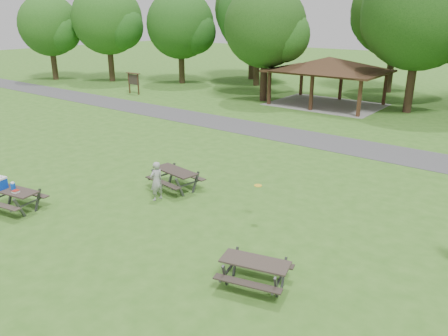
% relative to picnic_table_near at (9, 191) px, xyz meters
% --- Properties ---
extents(ground, '(160.00, 160.00, 0.00)m').
position_rel_picnic_table_near_xyz_m(ground, '(4.70, 1.57, -0.76)').
color(ground, '#35671D').
rests_on(ground, ground).
extents(asphalt_path, '(120.00, 3.20, 0.02)m').
position_rel_picnic_table_near_xyz_m(asphalt_path, '(4.70, 15.57, -0.75)').
color(asphalt_path, '#414143').
rests_on(asphalt_path, ground).
extents(pavilion, '(8.60, 7.01, 3.76)m').
position_rel_picnic_table_near_xyz_m(pavilion, '(0.70, 25.57, 2.30)').
color(pavilion, '#331D12').
rests_on(pavilion, ground).
extents(notice_board, '(1.60, 0.30, 1.88)m').
position_rel_picnic_table_near_xyz_m(notice_board, '(-15.30, 19.57, 0.55)').
color(notice_board, '#3A2215').
rests_on(notice_board, ground).
extents(tree_row_a, '(7.56, 7.20, 9.97)m').
position_rel_picnic_table_near_xyz_m(tree_row_a, '(-23.21, 23.60, 5.39)').
color(tree_row_a, '#322116').
rests_on(tree_row_a, ground).
extents(tree_row_b, '(7.14, 6.80, 9.28)m').
position_rel_picnic_table_near_xyz_m(tree_row_b, '(-16.21, 27.10, 4.91)').
color(tree_row_b, '#2F2114').
rests_on(tree_row_b, ground).
extents(tree_row_c, '(8.19, 7.80, 10.67)m').
position_rel_picnic_table_near_xyz_m(tree_row_c, '(-9.20, 30.60, 5.78)').
color(tree_row_c, black).
rests_on(tree_row_c, ground).
extents(tree_row_d, '(6.93, 6.60, 9.27)m').
position_rel_picnic_table_near_xyz_m(tree_row_d, '(-4.22, 24.10, 5.01)').
color(tree_row_d, black).
rests_on(tree_row_d, ground).
extents(tree_row_e, '(8.40, 8.00, 11.02)m').
position_rel_picnic_table_near_xyz_m(tree_row_e, '(6.80, 26.60, 6.02)').
color(tree_row_e, '#311F15').
rests_on(tree_row_e, ground).
extents(tree_deep_a, '(8.40, 8.00, 11.38)m').
position_rel_picnic_table_near_xyz_m(tree_deep_a, '(-12.20, 34.10, 6.37)').
color(tree_deep_a, '#301F15').
rests_on(tree_deep_a, ground).
extents(tree_deep_b, '(8.40, 8.00, 11.13)m').
position_rel_picnic_table_near_xyz_m(tree_deep_b, '(2.80, 34.60, 6.13)').
color(tree_deep_b, black).
rests_on(tree_deep_b, ground).
extents(tree_flank_left, '(6.72, 6.40, 8.93)m').
position_rel_picnic_table_near_xyz_m(tree_flank_left, '(-29.22, 20.60, 4.77)').
color(tree_flank_left, '#312216').
rests_on(tree_flank_left, ground).
extents(picnic_table_near, '(2.15, 1.85, 1.33)m').
position_rel_picnic_table_near_xyz_m(picnic_table_near, '(0.00, 0.00, 0.00)').
color(picnic_table_near, '#2F2521').
rests_on(picnic_table_near, ground).
extents(picnic_table_middle, '(2.20, 1.86, 0.87)m').
position_rel_picnic_table_near_xyz_m(picnic_table_middle, '(3.49, 5.17, -0.12)').
color(picnic_table_middle, '#2A231F').
rests_on(picnic_table_middle, ground).
extents(picnic_table_far, '(2.13, 1.87, 0.79)m').
position_rel_picnic_table_near_xyz_m(picnic_table_far, '(9.89, 1.45, -0.18)').
color(picnic_table_far, '#312923').
rests_on(picnic_table_far, ground).
extents(frisbee_in_flight, '(0.33, 0.33, 0.02)m').
position_rel_picnic_table_near_xyz_m(frisbee_in_flight, '(7.81, 4.73, 0.59)').
color(frisbee_in_flight, gold).
rests_on(frisbee_in_flight, ground).
extents(frisbee_thrower, '(0.44, 0.62, 1.57)m').
position_rel_picnic_table_near_xyz_m(frisbee_thrower, '(3.66, 3.93, 0.02)').
color(frisbee_thrower, '#A2A1A4').
rests_on(frisbee_thrower, ground).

